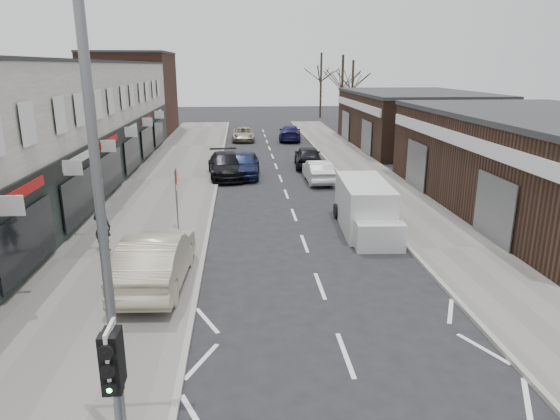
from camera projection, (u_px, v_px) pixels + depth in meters
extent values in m
plane|color=black|center=(365.00, 408.00, 10.32)|extent=(160.00, 160.00, 0.00)
cube|color=slate|center=(172.00, 179.00, 30.86)|extent=(5.50, 64.00, 0.12)
cube|color=slate|center=(370.00, 176.00, 31.81)|extent=(3.50, 64.00, 0.12)
cube|color=silver|center=(36.00, 129.00, 26.98)|extent=(8.00, 41.00, 7.10)
cube|color=#46271E|center=(132.00, 94.00, 51.27)|extent=(8.00, 10.00, 8.00)
cube|color=#362318|center=(552.00, 164.00, 24.05)|extent=(10.00, 18.00, 4.50)
cube|color=#362318|center=(413.00, 121.00, 43.20)|extent=(10.00, 16.00, 4.50)
cylinder|color=slate|center=(119.00, 420.00, 7.62)|extent=(0.12, 0.12, 3.00)
cube|color=silver|center=(113.00, 360.00, 7.33)|extent=(0.05, 0.55, 1.10)
cube|color=black|center=(111.00, 364.00, 7.22)|extent=(0.28, 0.22, 0.95)
sphere|color=#0CE533|center=(111.00, 387.00, 7.19)|extent=(0.18, 0.18, 0.18)
cube|color=black|center=(115.00, 355.00, 7.45)|extent=(0.26, 0.20, 0.90)
cylinder|color=slate|center=(103.00, 240.00, 8.05)|extent=(0.16, 0.16, 8.00)
cylinder|color=slate|center=(177.00, 200.00, 21.04)|extent=(0.07, 0.07, 2.50)
cube|color=white|center=(177.00, 186.00, 20.87)|extent=(0.04, 0.45, 0.25)
cube|color=silver|center=(364.00, 205.00, 21.46)|extent=(2.16, 4.69, 2.09)
cube|color=silver|center=(380.00, 237.00, 19.03)|extent=(1.89, 0.90, 1.10)
cylinder|color=black|center=(352.00, 233.00, 20.06)|extent=(0.22, 0.70, 0.70)
cylinder|color=black|center=(393.00, 232.00, 20.19)|extent=(0.22, 0.70, 0.70)
cylinder|color=black|center=(337.00, 211.00, 23.13)|extent=(0.22, 0.70, 0.70)
cylinder|color=black|center=(373.00, 210.00, 23.26)|extent=(0.22, 0.70, 0.70)
imported|color=#B3A98F|center=(156.00, 259.00, 15.70)|extent=(2.03, 5.23, 1.70)
imported|color=black|center=(102.00, 226.00, 18.58)|extent=(0.81, 0.67, 1.90)
imported|color=#121B3A|center=(244.00, 164.00, 31.70)|extent=(2.13, 4.78, 1.60)
imported|color=black|center=(226.00, 165.00, 31.55)|extent=(2.67, 5.48, 1.53)
imported|color=#A59B84|center=(243.00, 134.00, 46.95)|extent=(2.07, 4.48, 1.24)
imported|color=silver|center=(318.00, 171.00, 30.27)|extent=(1.49, 4.11, 1.35)
imported|color=black|center=(308.00, 156.00, 34.66)|extent=(2.11, 4.57, 1.52)
imported|color=#15133C|center=(290.00, 133.00, 47.06)|extent=(2.52, 5.14, 1.44)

